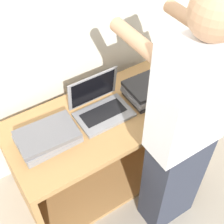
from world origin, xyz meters
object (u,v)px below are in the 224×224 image
Objects in this scene: laptop_stack_left at (48,137)px; laptop_open at (100,106)px; laptop_stack_right at (152,88)px; person at (183,136)px.

laptop_open is at bearing 5.79° from laptop_stack_left.
laptop_open is 0.39m from laptop_stack_left.
laptop_stack_left is at bearing -174.21° from laptop_open.
person is at bearing -111.11° from laptop_stack_right.
person is (0.19, -0.54, 0.13)m from laptop_open.
person reaches higher than laptop_stack_right.
laptop_open is 0.38m from laptop_stack_right.
person is at bearing -70.48° from laptop_open.
laptop_stack_left is 0.77m from laptop_stack_right.
laptop_stack_left is 0.99× the size of laptop_stack_right.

